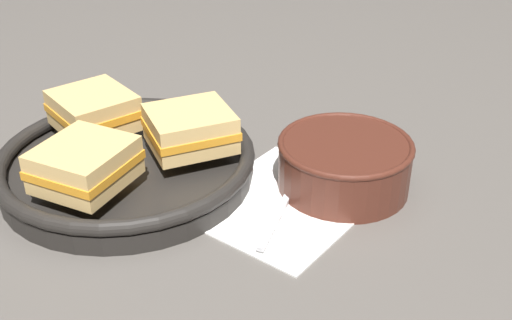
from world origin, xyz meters
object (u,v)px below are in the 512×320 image
at_px(skillet, 127,164).
at_px(sandwich_far_left, 85,164).
at_px(sandwich_near_right, 94,110).
at_px(spoon, 291,189).
at_px(sandwich_near_left, 190,128).
at_px(soup_bowl, 344,161).

distance_m(skillet, sandwich_far_left, 0.09).
bearing_deg(sandwich_near_right, spoon, -66.33).
distance_m(sandwich_near_left, sandwich_near_right, 0.14).
distance_m(soup_bowl, sandwich_far_left, 0.30).
height_order(spoon, sandwich_far_left, sandwich_far_left).
distance_m(sandwich_near_right, sandwich_far_left, 0.14).
bearing_deg(soup_bowl, sandwich_far_left, 145.77).
height_order(spoon, sandwich_near_right, sandwich_near_right).
bearing_deg(spoon, skillet, 98.07).
height_order(soup_bowl, skillet, soup_bowl).
relative_size(skillet, sandwich_far_left, 2.55).
xyz_separation_m(soup_bowl, skillet, (-0.17, 0.20, -0.01)).
distance_m(spoon, skillet, 0.20).
xyz_separation_m(sandwich_near_right, sandwich_far_left, (-0.08, -0.11, 0.00)).
bearing_deg(sandwich_far_left, sandwich_near_right, 53.41).
xyz_separation_m(sandwich_near_left, sandwich_far_left, (-0.14, 0.02, 0.00)).
bearing_deg(sandwich_near_right, skillet, -96.59).
distance_m(soup_bowl, sandwich_near_left, 0.19).
relative_size(skillet, sandwich_near_right, 2.89).
relative_size(soup_bowl, sandwich_near_left, 1.27).
xyz_separation_m(sandwich_near_left, sandwich_near_right, (-0.05, 0.13, 0.00)).
xyz_separation_m(soup_bowl, sandwich_near_right, (-0.16, 0.28, 0.03)).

